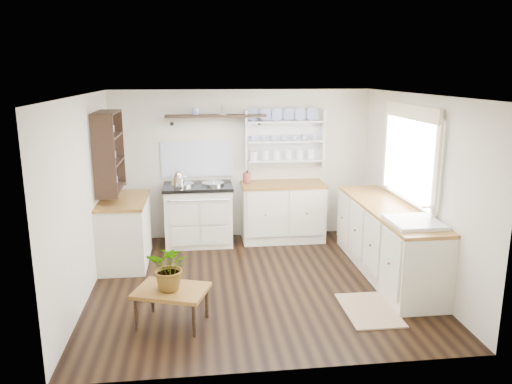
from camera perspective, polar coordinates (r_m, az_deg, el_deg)
floor at (r=6.32m, az=0.09°, el=-10.28°), size 4.00×3.80×0.01m
wall_back at (r=7.80m, az=-1.61°, el=3.17°), size 4.00×0.02×2.30m
wall_right at (r=6.50m, az=17.88°, el=0.41°), size 0.02×3.80×2.30m
wall_left at (r=6.05m, az=-19.07°, el=-0.63°), size 0.02×3.80×2.30m
ceiling at (r=5.79m, az=0.10°, el=11.04°), size 4.00×3.80×0.01m
window at (r=6.54m, az=17.19°, el=4.24°), size 0.08×1.55×1.22m
aga_cooker at (r=7.60m, az=-6.57°, el=-2.49°), size 1.02×0.71×0.95m
back_cabinets at (r=7.74m, az=3.06°, el=-2.16°), size 1.27×0.63×0.90m
right_cabinets at (r=6.65m, az=14.74°, el=-5.26°), size 0.62×2.43×0.90m
belfast_sink at (r=5.90m, az=17.58°, el=-4.41°), size 0.55×0.60×0.45m
left_cabinets at (r=7.03m, az=-14.76°, el=-4.24°), size 0.62×1.13×0.90m
plate_rack at (r=7.79m, az=3.19°, el=6.15°), size 1.20×0.22×0.90m
high_shelf at (r=7.55m, az=-4.62°, el=8.60°), size 1.50×0.29×0.16m
left_shelving at (r=6.81m, az=-16.47°, el=4.51°), size 0.28×0.80×1.05m
kettle at (r=7.35m, az=-8.87°, el=1.49°), size 0.18×0.18×0.22m
utensil_crock at (r=7.62m, az=-1.07°, el=1.64°), size 0.12×0.12×0.14m
center_table at (r=5.30m, az=-9.63°, el=-11.31°), size 0.84×0.72×0.39m
potted_plant at (r=5.18m, az=-9.76°, el=-8.41°), size 0.54×0.50×0.49m
floor_rug at (r=5.77m, az=12.79°, el=-13.00°), size 0.55×0.85×0.02m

